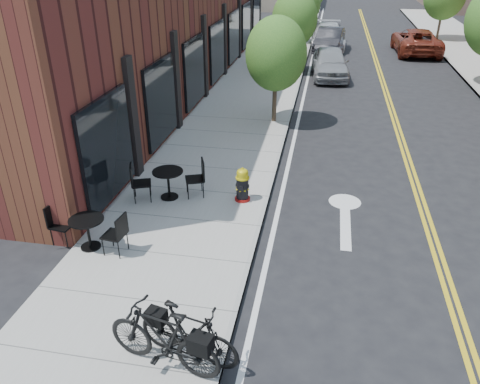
# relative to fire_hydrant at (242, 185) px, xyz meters

# --- Properties ---
(ground) EXTENTS (120.00, 120.00, 0.00)m
(ground) POSITION_rel_fire_hydrant_xyz_m (0.67, -2.69, -0.56)
(ground) COLOR black
(ground) RESTS_ON ground
(sidewalk_near) EXTENTS (4.00, 70.00, 0.12)m
(sidewalk_near) POSITION_rel_fire_hydrant_xyz_m (-1.33, 7.31, -0.50)
(sidewalk_near) COLOR #9E9B93
(sidewalk_near) RESTS_ON ground
(building_near) EXTENTS (5.00, 28.00, 7.00)m
(building_near) POSITION_rel_fire_hydrant_xyz_m (-5.83, 11.31, 2.94)
(building_near) COLOR #4E1C19
(building_near) RESTS_ON ground
(tree_near_a) EXTENTS (2.20, 2.20, 3.81)m
(tree_near_a) POSITION_rel_fire_hydrant_xyz_m (0.07, 6.31, 2.04)
(tree_near_a) COLOR #382B1E
(tree_near_a) RESTS_ON sidewalk_near
(tree_near_b) EXTENTS (2.30, 2.30, 3.98)m
(tree_near_b) POSITION_rel_fire_hydrant_xyz_m (0.07, 14.31, 2.16)
(tree_near_b) COLOR #382B1E
(tree_near_b) RESTS_ON sidewalk_near
(tree_near_c) EXTENTS (2.10, 2.10, 3.67)m
(tree_near_c) POSITION_rel_fire_hydrant_xyz_m (0.07, 22.31, 1.97)
(tree_near_c) COLOR #382B1E
(tree_near_c) RESTS_ON sidewalk_near
(fire_hydrant) EXTENTS (0.47, 0.47, 0.93)m
(fire_hydrant) POSITION_rel_fire_hydrant_xyz_m (0.00, 0.00, 0.00)
(fire_hydrant) COLOR maroon
(fire_hydrant) RESTS_ON sidewalk_near
(bicycle_left) EXTENTS (2.04, 0.95, 1.18)m
(bicycle_left) POSITION_rel_fire_hydrant_xyz_m (-0.23, -5.61, 0.15)
(bicycle_left) COLOR black
(bicycle_left) RESTS_ON sidewalk_near
(bicycle_right) EXTENTS (1.83, 0.88, 1.06)m
(bicycle_right) POSITION_rel_fire_hydrant_xyz_m (0.10, -5.38, 0.09)
(bicycle_right) COLOR black
(bicycle_right) RESTS_ON sidewalk_near
(bistro_set_b) EXTENTS (1.79, 0.84, 0.95)m
(bistro_set_b) POSITION_rel_fire_hydrant_xyz_m (-2.93, -2.76, 0.04)
(bistro_set_b) COLOR black
(bistro_set_b) RESTS_ON sidewalk_near
(bistro_set_c) EXTENTS (1.90, 1.10, 1.00)m
(bistro_set_c) POSITION_rel_fire_hydrant_xyz_m (-1.93, -0.22, 0.07)
(bistro_set_c) COLOR black
(bistro_set_c) RESTS_ON sidewalk_near
(parked_car_a) EXTENTS (2.10, 4.44, 1.47)m
(parked_car_a) POSITION_rel_fire_hydrant_xyz_m (2.01, 13.76, 0.17)
(parked_car_a) COLOR gray
(parked_car_a) RESTS_ON ground
(parked_car_b) EXTENTS (1.99, 4.48, 1.43)m
(parked_car_b) POSITION_rel_fire_hydrant_xyz_m (1.88, 20.23, 0.16)
(parked_car_b) COLOR black
(parked_car_b) RESTS_ON ground
(parked_car_c) EXTENTS (2.31, 5.21, 1.49)m
(parked_car_c) POSITION_rel_fire_hydrant_xyz_m (1.75, 21.44, 0.18)
(parked_car_c) COLOR #B8B9BD
(parked_car_c) RESTS_ON ground
(parked_car_far) EXTENTS (2.63, 5.44, 1.49)m
(parked_car_far) POSITION_rel_fire_hydrant_xyz_m (7.14, 20.64, 0.19)
(parked_car_far) COLOR maroon
(parked_car_far) RESTS_ON ground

